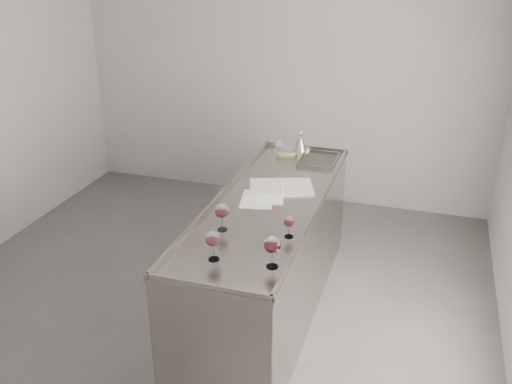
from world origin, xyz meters
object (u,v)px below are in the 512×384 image
(wine_glass_small, at_px, (289,222))
(wine_glass_middle, at_px, (222,211))
(counter, at_px, (268,257))
(wine_glass_left, at_px, (213,239))
(wine_glass_right, at_px, (272,245))
(ceramic_bowl, at_px, (287,146))
(wine_funnel, at_px, (300,145))
(notebook, at_px, (281,187))

(wine_glass_small, bearing_deg, wine_glass_middle, -174.81)
(counter, bearing_deg, wine_glass_small, -60.21)
(wine_glass_left, height_order, wine_glass_right, wine_glass_right)
(wine_glass_left, relative_size, ceramic_bowl, 0.90)
(wine_funnel, bearing_deg, ceramic_bowl, 180.00)
(wine_glass_left, distance_m, wine_glass_small, 0.54)
(wine_glass_middle, height_order, notebook, wine_glass_middle)
(wine_glass_left, xyz_separation_m, wine_glass_right, (0.35, 0.03, 0.01))
(counter, bearing_deg, wine_glass_right, -72.36)
(wine_glass_small, distance_m, notebook, 0.79)
(notebook, height_order, ceramic_bowl, ceramic_bowl)
(wine_funnel, bearing_deg, wine_glass_right, -81.25)
(counter, height_order, wine_glass_middle, wine_glass_middle)
(wine_glass_middle, xyz_separation_m, notebook, (0.19, 0.78, -0.13))
(wine_glass_middle, height_order, wine_glass_right, wine_glass_right)
(wine_glass_middle, relative_size, notebook, 0.34)
(wine_glass_small, height_order, ceramic_bowl, wine_glass_small)
(counter, relative_size, wine_glass_left, 12.64)
(counter, relative_size, ceramic_bowl, 11.39)
(notebook, relative_size, wine_funnel, 2.55)
(ceramic_bowl, relative_size, wine_funnel, 0.96)
(wine_glass_small, bearing_deg, wine_funnel, 100.86)
(wine_glass_small, height_order, wine_funnel, wine_funnel)
(wine_glass_right, xyz_separation_m, wine_funnel, (-0.30, 1.94, -0.08))
(wine_glass_small, bearing_deg, notebook, 108.88)
(wine_glass_middle, relative_size, wine_glass_small, 1.30)
(wine_glass_right, distance_m, ceramic_bowl, 1.99)
(wine_glass_left, relative_size, wine_glass_small, 1.31)
(wine_glass_left, relative_size, wine_glass_right, 0.95)
(notebook, distance_m, ceramic_bowl, 0.83)
(counter, height_order, ceramic_bowl, ceramic_bowl)
(wine_glass_small, height_order, notebook, wine_glass_small)
(wine_glass_middle, distance_m, wine_funnel, 1.61)
(wine_funnel, bearing_deg, wine_glass_middle, -95.05)
(wine_glass_middle, relative_size, wine_funnel, 0.86)
(wine_glass_middle, bearing_deg, wine_funnel, 84.95)
(wine_glass_small, bearing_deg, wine_glass_left, -130.87)
(counter, xyz_separation_m, notebook, (0.02, 0.26, 0.47))
(counter, distance_m, notebook, 0.54)
(wine_funnel, bearing_deg, notebook, -86.83)
(wine_glass_right, height_order, wine_glass_small, wine_glass_right)
(wine_glass_small, xyz_separation_m, notebook, (-0.25, 0.74, -0.10))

